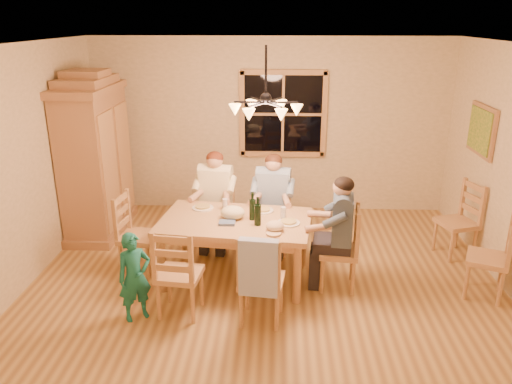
{
  "coord_description": "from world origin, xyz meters",
  "views": [
    {
      "loc": [
        0.14,
        -5.16,
        2.97
      ],
      "look_at": [
        -0.11,
        0.1,
        1.11
      ],
      "focal_mm": 35.0,
      "sensor_mm": 36.0,
      "label": 1
    }
  ],
  "objects_px": {
    "chair_end_left": "(140,248)",
    "adult_plaid_man": "(273,191)",
    "chair_end_right": "(338,263)",
    "child": "(135,277)",
    "chair_far_left": "(216,226)",
    "armoire": "(96,161)",
    "chair_near_left": "(180,287)",
    "adult_woman": "(215,188)",
    "chair_far_right": "(273,230)",
    "wine_bottle_b": "(258,211)",
    "chair_spare_back": "(455,234)",
    "chair_near_right": "(261,294)",
    "chandelier": "(266,107)",
    "adult_slate_man": "(340,219)",
    "dining_table": "(235,228)",
    "chair_spare_front": "(485,271)",
    "wine_bottle_a": "(253,206)"
  },
  "relations": [
    {
      "from": "chair_end_left",
      "to": "adult_plaid_man",
      "type": "relative_size",
      "value": 1.13
    },
    {
      "from": "chair_end_right",
      "to": "child",
      "type": "bearing_deg",
      "value": 115.58
    },
    {
      "from": "child",
      "to": "adult_plaid_man",
      "type": "bearing_deg",
      "value": 15.06
    },
    {
      "from": "adult_plaid_man",
      "to": "chair_far_left",
      "type": "bearing_deg",
      "value": 0.0
    },
    {
      "from": "armoire",
      "to": "chair_near_left",
      "type": "xyz_separation_m",
      "value": [
        1.56,
        -2.1,
        -0.75
      ]
    },
    {
      "from": "chair_far_left",
      "to": "adult_woman",
      "type": "bearing_deg",
      "value": 96.56
    },
    {
      "from": "chair_far_right",
      "to": "adult_woman",
      "type": "height_order",
      "value": "adult_woman"
    },
    {
      "from": "armoire",
      "to": "chair_near_left",
      "type": "bearing_deg",
      "value": -53.47
    },
    {
      "from": "wine_bottle_b",
      "to": "chair_spare_back",
      "type": "distance_m",
      "value": 2.76
    },
    {
      "from": "chair_far_left",
      "to": "chair_end_right",
      "type": "xyz_separation_m",
      "value": [
        1.52,
        -0.99,
        0.0
      ]
    },
    {
      "from": "chair_end_right",
      "to": "adult_woman",
      "type": "xyz_separation_m",
      "value": [
        -1.52,
        0.99,
        0.54
      ]
    },
    {
      "from": "chair_spare_back",
      "to": "chair_near_right",
      "type": "bearing_deg",
      "value": 105.49
    },
    {
      "from": "armoire",
      "to": "chair_far_left",
      "type": "relative_size",
      "value": 2.32
    },
    {
      "from": "chandelier",
      "to": "wine_bottle_b",
      "type": "bearing_deg",
      "value": -168.81
    },
    {
      "from": "chair_end_left",
      "to": "child",
      "type": "xyz_separation_m",
      "value": [
        0.23,
        -1.01,
        0.17
      ]
    },
    {
      "from": "adult_slate_man",
      "to": "chair_spare_back",
      "type": "bearing_deg",
      "value": -54.57
    },
    {
      "from": "chair_far_left",
      "to": "chair_end_right",
      "type": "relative_size",
      "value": 1.0
    },
    {
      "from": "chair_end_left",
      "to": "chair_end_right",
      "type": "xyz_separation_m",
      "value": [
        2.37,
        -0.27,
        0.0
      ]
    },
    {
      "from": "adult_woman",
      "to": "adult_plaid_man",
      "type": "bearing_deg",
      "value": -180.0
    },
    {
      "from": "dining_table",
      "to": "adult_woman",
      "type": "xyz_separation_m",
      "value": [
        -0.33,
        0.85,
        0.18
      ]
    },
    {
      "from": "dining_table",
      "to": "armoire",
      "type": "bearing_deg",
      "value": 147.05
    },
    {
      "from": "chair_far_right",
      "to": "adult_plaid_man",
      "type": "relative_size",
      "value": 1.13
    },
    {
      "from": "chair_spare_front",
      "to": "adult_slate_man",
      "type": "bearing_deg",
      "value": 108.43
    },
    {
      "from": "wine_bottle_a",
      "to": "wine_bottle_b",
      "type": "relative_size",
      "value": 1.0
    },
    {
      "from": "chair_spare_front",
      "to": "dining_table",
      "type": "bearing_deg",
      "value": 107.44
    },
    {
      "from": "chair_spare_front",
      "to": "chair_spare_back",
      "type": "xyz_separation_m",
      "value": [
        0.0,
        1.01,
        0.0
      ]
    },
    {
      "from": "wine_bottle_a",
      "to": "chandelier",
      "type": "bearing_deg",
      "value": -43.95
    },
    {
      "from": "dining_table",
      "to": "chair_spare_front",
      "type": "bearing_deg",
      "value": -5.22
    },
    {
      "from": "chair_near_left",
      "to": "chair_end_left",
      "type": "distance_m",
      "value": 1.11
    },
    {
      "from": "chandelier",
      "to": "adult_plaid_man",
      "type": "xyz_separation_m",
      "value": [
        0.08,
        0.9,
        -1.24
      ]
    },
    {
      "from": "chair_near_right",
      "to": "chair_end_right",
      "type": "relative_size",
      "value": 1.0
    },
    {
      "from": "chair_far_right",
      "to": "child",
      "type": "relative_size",
      "value": 1.04
    },
    {
      "from": "chair_end_left",
      "to": "child",
      "type": "height_order",
      "value": "chair_end_left"
    },
    {
      "from": "dining_table",
      "to": "wine_bottle_a",
      "type": "height_order",
      "value": "wine_bottle_a"
    },
    {
      "from": "chandelier",
      "to": "chair_end_right",
      "type": "height_order",
      "value": "chandelier"
    },
    {
      "from": "dining_table",
      "to": "chair_end_right",
      "type": "bearing_deg",
      "value": -6.56
    },
    {
      "from": "chair_spare_back",
      "to": "chair_near_left",
      "type": "bearing_deg",
      "value": 96.83
    },
    {
      "from": "wine_bottle_a",
      "to": "wine_bottle_b",
      "type": "distance_m",
      "value": 0.17
    },
    {
      "from": "chair_end_right",
      "to": "chair_spare_back",
      "type": "bearing_deg",
      "value": -54.57
    },
    {
      "from": "chair_far_right",
      "to": "chandelier",
      "type": "bearing_deg",
      "value": 91.57
    },
    {
      "from": "adult_woman",
      "to": "wine_bottle_a",
      "type": "relative_size",
      "value": 2.65
    },
    {
      "from": "chair_near_left",
      "to": "chair_end_left",
      "type": "bearing_deg",
      "value": 133.26
    },
    {
      "from": "wine_bottle_b",
      "to": "chair_far_left",
      "type": "bearing_deg",
      "value": 120.86
    },
    {
      "from": "armoire",
      "to": "child",
      "type": "distance_m",
      "value": 2.55
    },
    {
      "from": "adult_woman",
      "to": "adult_slate_man",
      "type": "relative_size",
      "value": 1.0
    },
    {
      "from": "chair_end_right",
      "to": "adult_slate_man",
      "type": "distance_m",
      "value": 0.54
    },
    {
      "from": "dining_table",
      "to": "chair_near_left",
      "type": "relative_size",
      "value": 1.84
    },
    {
      "from": "chair_end_right",
      "to": "chair_spare_back",
      "type": "relative_size",
      "value": 1.0
    },
    {
      "from": "chair_far_left",
      "to": "child",
      "type": "relative_size",
      "value": 1.04
    },
    {
      "from": "chair_near_right",
      "to": "chair_end_left",
      "type": "height_order",
      "value": "same"
    }
  ]
}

